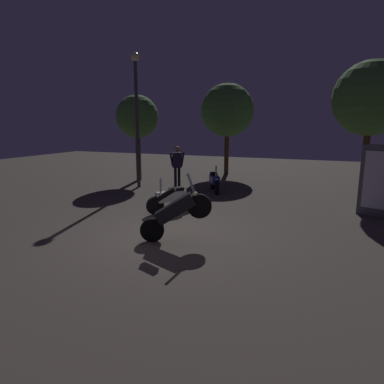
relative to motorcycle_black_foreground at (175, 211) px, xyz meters
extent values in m
plane|color=#4C443D|center=(-0.37, 0.32, -0.74)|extent=(40.00, 40.00, 0.00)
cylinder|color=black|center=(-0.51, -0.19, -0.46)|extent=(0.56, 0.29, 0.56)
cylinder|color=black|center=(0.52, 0.19, 0.12)|extent=(0.56, 0.29, 0.56)
cube|color=black|center=(0.00, 0.00, 0.06)|extent=(1.01, 0.61, 0.76)
cube|color=black|center=(-0.18, -0.07, 0.40)|extent=(0.48, 0.37, 0.32)
cylinder|color=gray|center=(0.33, 0.12, 0.66)|extent=(0.21, 0.13, 0.44)
sphere|color=#F2EABF|center=(0.43, 0.16, 0.40)|extent=(0.12, 0.12, 0.12)
cylinder|color=black|center=(-1.30, 6.45, -0.46)|extent=(0.35, 0.54, 0.56)
cylinder|color=black|center=(-0.79, 5.48, -0.46)|extent=(0.35, 0.54, 0.56)
cube|color=navy|center=(-1.04, 5.96, -0.23)|extent=(0.71, 0.98, 0.30)
cube|color=black|center=(-1.14, 6.14, -0.03)|extent=(0.42, 0.50, 0.10)
cylinder|color=gray|center=(-0.88, 5.65, 0.14)|extent=(0.08, 0.08, 0.45)
sphere|color=#F2EABF|center=(-0.83, 5.57, -0.18)|extent=(0.12, 0.12, 0.12)
cylinder|color=black|center=(-0.96, 2.86, -0.46)|extent=(0.40, 0.52, 0.56)
cylinder|color=black|center=(-1.59, 1.96, -0.46)|extent=(0.40, 0.52, 0.56)
cube|color=beige|center=(-1.27, 2.41, -0.23)|extent=(0.79, 0.95, 0.30)
cube|color=black|center=(-1.16, 2.57, -0.03)|extent=(0.45, 0.50, 0.10)
cylinder|color=gray|center=(-1.47, 2.12, 0.14)|extent=(0.08, 0.08, 0.45)
sphere|color=#F2EABF|center=(-1.53, 2.04, -0.18)|extent=(0.12, 0.12, 0.12)
cylinder|color=black|center=(-2.89, 6.20, -0.31)|extent=(0.12, 0.12, 0.86)
cylinder|color=black|center=(-2.76, 6.29, -0.31)|extent=(0.12, 0.12, 0.86)
cube|color=#261E38|center=(-2.82, 6.25, 0.44)|extent=(0.43, 0.41, 0.64)
sphere|color=#9E7251|center=(-2.82, 6.25, 0.91)|extent=(0.24, 0.24, 0.24)
cylinder|color=#261E38|center=(-3.01, 6.10, 0.47)|extent=(0.20, 0.19, 0.59)
cylinder|color=#261E38|center=(-2.63, 6.39, 0.47)|extent=(0.20, 0.19, 0.59)
cylinder|color=#38383D|center=(-4.44, 5.76, 1.87)|extent=(0.14, 0.14, 5.23)
sphere|color=#F9E59E|center=(-4.44, 5.76, 4.62)|extent=(0.36, 0.36, 0.36)
cylinder|color=#4C331E|center=(-5.37, 7.32, 0.43)|extent=(0.24, 0.24, 2.34)
sphere|color=#477A38|center=(-5.37, 7.32, 2.30)|extent=(2.00, 2.00, 2.00)
cylinder|color=#4C331E|center=(4.40, 7.19, 0.59)|extent=(0.24, 0.24, 2.66)
sphere|color=#477A38|center=(4.40, 7.19, 2.85)|extent=(2.67, 2.67, 2.67)
cylinder|color=#4C331E|center=(-2.01, 10.88, 0.47)|extent=(0.24, 0.24, 2.43)
sphere|color=#477A38|center=(-2.01, 10.88, 2.66)|extent=(2.78, 2.78, 2.78)
camera|label=1|loc=(3.18, -6.79, 1.96)|focal=31.57mm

